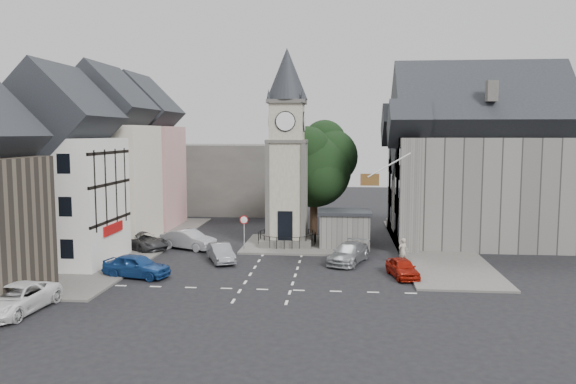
# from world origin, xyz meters

# --- Properties ---
(ground) EXTENTS (120.00, 120.00, 0.00)m
(ground) POSITION_xyz_m (0.00, 0.00, 0.00)
(ground) COLOR black
(ground) RESTS_ON ground
(pavement_west) EXTENTS (6.00, 30.00, 0.14)m
(pavement_west) POSITION_xyz_m (-12.50, 6.00, 0.07)
(pavement_west) COLOR #595651
(pavement_west) RESTS_ON ground
(pavement_east) EXTENTS (6.00, 26.00, 0.14)m
(pavement_east) POSITION_xyz_m (12.00, 8.00, 0.07)
(pavement_east) COLOR #595651
(pavement_east) RESTS_ON ground
(central_island) EXTENTS (10.00, 8.00, 0.16)m
(central_island) POSITION_xyz_m (1.50, 8.00, 0.08)
(central_island) COLOR #595651
(central_island) RESTS_ON ground
(road_markings) EXTENTS (20.00, 8.00, 0.01)m
(road_markings) POSITION_xyz_m (0.00, -5.50, 0.01)
(road_markings) COLOR silver
(road_markings) RESTS_ON ground
(clock_tower) EXTENTS (4.86, 4.86, 16.25)m
(clock_tower) POSITION_xyz_m (0.00, 7.99, 8.12)
(clock_tower) COLOR #4C4944
(clock_tower) RESTS_ON ground
(stone_shelter) EXTENTS (4.30, 3.30, 3.08)m
(stone_shelter) POSITION_xyz_m (4.80, 7.50, 1.55)
(stone_shelter) COLOR #64605C
(stone_shelter) RESTS_ON ground
(town_tree) EXTENTS (7.20, 7.20, 10.80)m
(town_tree) POSITION_xyz_m (2.00, 13.00, 6.97)
(town_tree) COLOR black
(town_tree) RESTS_ON ground
(warning_sign_post) EXTENTS (0.70, 0.19, 2.85)m
(warning_sign_post) POSITION_xyz_m (-3.20, 5.43, 2.03)
(warning_sign_post) COLOR black
(warning_sign_post) RESTS_ON ground
(terrace_pink) EXTENTS (8.10, 7.60, 12.80)m
(terrace_pink) POSITION_xyz_m (-15.50, 16.00, 6.58)
(terrace_pink) COLOR tan
(terrace_pink) RESTS_ON ground
(terrace_cream) EXTENTS (8.10, 7.60, 12.80)m
(terrace_cream) POSITION_xyz_m (-15.50, 8.00, 6.58)
(terrace_cream) COLOR beige
(terrace_cream) RESTS_ON ground
(terrace_tudor) EXTENTS (8.10, 7.60, 12.00)m
(terrace_tudor) POSITION_xyz_m (-15.50, 0.00, 6.19)
(terrace_tudor) COLOR silver
(terrace_tudor) RESTS_ON ground
(backdrop_west) EXTENTS (20.00, 10.00, 8.00)m
(backdrop_west) POSITION_xyz_m (-12.00, 28.00, 4.00)
(backdrop_west) COLOR #4C4944
(backdrop_west) RESTS_ON ground
(east_building) EXTENTS (14.40, 11.40, 12.60)m
(east_building) POSITION_xyz_m (15.59, 11.00, 6.26)
(east_building) COLOR #64605C
(east_building) RESTS_ON ground
(east_boundary_wall) EXTENTS (0.40, 16.00, 0.90)m
(east_boundary_wall) POSITION_xyz_m (9.20, 10.00, 0.45)
(east_boundary_wall) COLOR #64605C
(east_boundary_wall) RESTS_ON ground
(flagpole) EXTENTS (3.68, 0.10, 2.74)m
(flagpole) POSITION_xyz_m (8.00, 4.00, 7.00)
(flagpole) COLOR white
(flagpole) RESTS_ON ground
(car_west_blue) EXTENTS (4.77, 2.78, 1.53)m
(car_west_blue) POSITION_xyz_m (-8.76, -3.40, 0.76)
(car_west_blue) COLOR navy
(car_west_blue) RESTS_ON ground
(car_west_silver) EXTENTS (5.01, 3.43, 1.56)m
(car_west_silver) POSITION_xyz_m (-7.79, 5.68, 0.78)
(car_west_silver) COLOR #B4B6BD
(car_west_silver) RESTS_ON ground
(car_west_grey) EXTENTS (5.45, 4.80, 1.40)m
(car_west_grey) POSITION_xyz_m (-11.50, 5.08, 0.70)
(car_west_grey) COLOR #2D2E30
(car_west_grey) RESTS_ON ground
(car_island_silver) EXTENTS (2.95, 4.26, 1.33)m
(car_island_silver) POSITION_xyz_m (-4.24, 1.47, 0.67)
(car_island_silver) COLOR gray
(car_island_silver) RESTS_ON ground
(car_island_east) EXTENTS (3.54, 5.30, 1.43)m
(car_island_east) POSITION_xyz_m (5.07, 1.99, 0.71)
(car_island_east) COLOR #979B9E
(car_island_east) RESTS_ON ground
(car_east_red) EXTENTS (2.20, 3.89, 1.25)m
(car_east_red) POSITION_xyz_m (8.50, -1.79, 0.62)
(car_east_red) COLOR #9A1508
(car_east_red) RESTS_ON ground
(van_sw_white) EXTENTS (2.82, 5.47, 1.47)m
(van_sw_white) POSITION_xyz_m (-12.40, -11.07, 0.74)
(van_sw_white) COLOR white
(van_sw_white) RESTS_ON ground
(pedestrian) EXTENTS (0.82, 0.74, 1.88)m
(pedestrian) POSITION_xyz_m (8.91, 2.00, 0.94)
(pedestrian) COLOR #AB9E8D
(pedestrian) RESTS_ON ground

